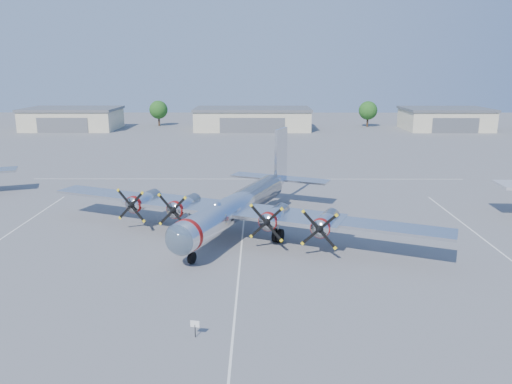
{
  "coord_description": "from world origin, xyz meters",
  "views": [
    {
      "loc": [
        1.47,
        -43.06,
        15.23
      ],
      "look_at": [
        1.24,
        4.82,
        3.2
      ],
      "focal_mm": 35.0,
      "sensor_mm": 36.0,
      "label": 1
    }
  ],
  "objects_px": {
    "hangar_center": "(253,119)",
    "tree_east": "(368,111)",
    "tree_west": "(159,110)",
    "info_placard": "(195,326)",
    "hangar_east": "(445,119)",
    "hangar_west": "(73,119)",
    "main_bomber_b29": "(240,230)"
  },
  "relations": [
    {
      "from": "hangar_center",
      "to": "tree_east",
      "type": "xyz_separation_m",
      "value": [
        30.0,
        6.04,
        1.51
      ]
    },
    {
      "from": "tree_west",
      "to": "info_placard",
      "type": "xyz_separation_m",
      "value": [
        22.82,
        -107.06,
        -3.49
      ]
    },
    {
      "from": "hangar_east",
      "to": "tree_east",
      "type": "relative_size",
      "value": 3.1
    },
    {
      "from": "hangar_west",
      "to": "hangar_center",
      "type": "relative_size",
      "value": 0.79
    },
    {
      "from": "hangar_east",
      "to": "info_placard",
      "type": "distance_m",
      "value": 111.03
    },
    {
      "from": "tree_west",
      "to": "main_bomber_b29",
      "type": "bearing_deg",
      "value": -74.25
    },
    {
      "from": "hangar_center",
      "to": "tree_east",
      "type": "relative_size",
      "value": 4.31
    },
    {
      "from": "hangar_center",
      "to": "main_bomber_b29",
      "type": "xyz_separation_m",
      "value": [
        -0.31,
        -79.51,
        -2.71
      ]
    },
    {
      "from": "tree_west",
      "to": "hangar_east",
      "type": "bearing_deg",
      "value": -6.28
    },
    {
      "from": "main_bomber_b29",
      "to": "info_placard",
      "type": "bearing_deg",
      "value": -72.78
    },
    {
      "from": "main_bomber_b29",
      "to": "hangar_east",
      "type": "bearing_deg",
      "value": 81.39
    },
    {
      "from": "hangar_center",
      "to": "hangar_east",
      "type": "bearing_deg",
      "value": 0.0
    },
    {
      "from": "tree_east",
      "to": "info_placard",
      "type": "xyz_separation_m",
      "value": [
        -32.18,
        -105.06,
        -3.49
      ]
    },
    {
      "from": "hangar_west",
      "to": "info_placard",
      "type": "xyz_separation_m",
      "value": [
        42.82,
        -99.03,
        -1.98
      ]
    },
    {
      "from": "tree_east",
      "to": "hangar_east",
      "type": "bearing_deg",
      "value": -18.54
    },
    {
      "from": "hangar_center",
      "to": "tree_east",
      "type": "height_order",
      "value": "tree_east"
    },
    {
      "from": "tree_west",
      "to": "main_bomber_b29",
      "type": "height_order",
      "value": "tree_west"
    },
    {
      "from": "tree_east",
      "to": "main_bomber_b29",
      "type": "height_order",
      "value": "tree_east"
    },
    {
      "from": "hangar_center",
      "to": "info_placard",
      "type": "bearing_deg",
      "value": -91.26
    },
    {
      "from": "tree_east",
      "to": "info_placard",
      "type": "height_order",
      "value": "tree_east"
    },
    {
      "from": "hangar_east",
      "to": "tree_west",
      "type": "xyz_separation_m",
      "value": [
        -73.0,
        8.04,
        1.51
      ]
    },
    {
      "from": "hangar_west",
      "to": "tree_east",
      "type": "relative_size",
      "value": 3.4
    },
    {
      "from": "tree_west",
      "to": "info_placard",
      "type": "relative_size",
      "value": 6.37
    },
    {
      "from": "tree_west",
      "to": "tree_east",
      "type": "xyz_separation_m",
      "value": [
        55.0,
        -2.0,
        0.0
      ]
    },
    {
      "from": "hangar_east",
      "to": "hangar_center",
      "type": "bearing_deg",
      "value": -180.0
    },
    {
      "from": "main_bomber_b29",
      "to": "info_placard",
      "type": "relative_size",
      "value": 37.08
    },
    {
      "from": "hangar_center",
      "to": "info_placard",
      "type": "relative_size",
      "value": 27.45
    },
    {
      "from": "hangar_west",
      "to": "info_placard",
      "type": "height_order",
      "value": "hangar_west"
    },
    {
      "from": "hangar_west",
      "to": "tree_west",
      "type": "distance_m",
      "value": 21.61
    },
    {
      "from": "tree_east",
      "to": "info_placard",
      "type": "bearing_deg",
      "value": -107.03
    },
    {
      "from": "hangar_center",
      "to": "main_bomber_b29",
      "type": "relative_size",
      "value": 0.74
    },
    {
      "from": "hangar_east",
      "to": "info_placard",
      "type": "height_order",
      "value": "hangar_east"
    }
  ]
}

